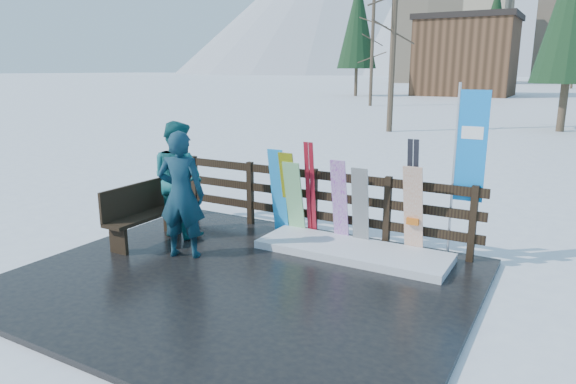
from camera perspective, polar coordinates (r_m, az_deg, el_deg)
The scene contains 17 objects.
ground at distance 7.17m, azimuth -5.25°, elevation -10.06°, with size 700.00×700.00×0.00m, color white.
deck at distance 7.16m, azimuth -5.25°, elevation -9.76°, with size 6.00×5.00×0.08m, color black.
fence at distance 8.73m, azimuth 2.89°, elevation -0.58°, with size 5.60×0.10×1.15m.
snow_patch at distance 8.00m, azimuth 7.15°, elevation -6.49°, with size 2.95×1.00×0.12m, color white.
bench at distance 8.71m, azimuth -15.88°, elevation -2.10°, with size 0.41×1.50×0.97m.
snowboard_0 at distance 8.79m, azimuth -1.06°, elevation 0.08°, with size 0.28×0.03×1.50m, color #2096E7.
snowboard_1 at distance 8.66m, azimuth 0.70°, elevation -0.76°, with size 0.31×0.03×1.32m, color white.
snowboard_2 at distance 8.69m, azimuth 0.16°, elevation -0.19°, with size 0.27×0.03×1.47m, color #F1F60D.
snowboard_3 at distance 8.29m, azimuth 5.76°, elevation -1.10°, with size 0.25×0.03×1.42m, color silver.
snowboard_4 at distance 8.17m, azimuth 8.03°, elevation -1.74°, with size 0.27×0.03×1.31m, color black.
snowboard_5 at distance 7.90m, azimuth 13.74°, elevation -2.10°, with size 0.29×0.03×1.45m, color white.
ski_pair_a at distance 8.56m, azimuth 2.50°, elevation 0.23°, with size 0.17×0.22×1.63m.
ski_pair_b at distance 7.93m, azimuth 13.64°, elevation -0.62°, with size 0.17×0.24×1.79m.
rental_flag at distance 7.83m, azimuth 19.28°, elevation 4.12°, with size 0.45×0.04×2.60m.
person_front at distance 7.79m, azimuth -11.76°, elevation -0.31°, with size 0.70×0.46×1.92m, color #15454C.
person_back at distance 8.85m, azimuth -12.11°, elevation 1.44°, with size 0.95×0.74×1.95m, color #13575B.
resort_buildings at distance 121.01m, azimuth 29.35°, elevation 15.12°, with size 73.00×87.60×22.60m.
Camera 1 is at (3.80, -5.37, 2.86)m, focal length 32.00 mm.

